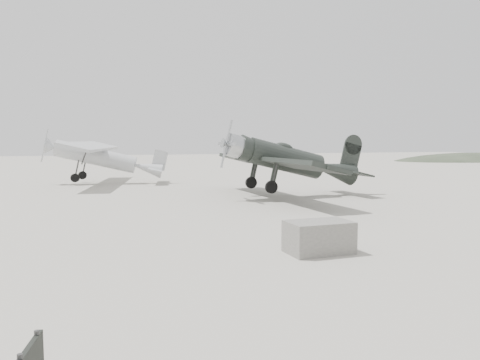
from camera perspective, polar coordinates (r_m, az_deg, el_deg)
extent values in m
plane|color=#9B948A|center=(17.76, -1.58, -5.35)|extent=(160.00, 160.00, 0.00)
ellipsoid|color=#30392A|center=(78.96, 26.58, 2.16)|extent=(32.00, 16.00, 5.20)
cylinder|color=black|center=(25.62, 5.47, 2.51)|extent=(4.38, 1.69, 1.36)
cone|color=black|center=(27.24, 11.50, 2.68)|extent=(2.62, 1.46, 1.27)
cylinder|color=#B0B3B5|center=(24.40, -0.74, 2.41)|extent=(0.97, 1.27, 1.21)
cone|color=#B0B3B5|center=(24.20, -2.03, 2.38)|extent=(0.38, 0.57, 0.55)
cube|color=#B0B3B5|center=(24.22, -1.88, 2.38)|extent=(0.07, 0.18, 2.53)
ellipsoid|color=black|center=(25.51, 5.10, 3.86)|extent=(1.12, 0.74, 0.45)
cube|color=black|center=(25.33, 4.10, 1.72)|extent=(2.95, 11.81, 0.21)
cube|color=black|center=(27.67, 12.85, 2.79)|extent=(1.39, 4.16, 0.10)
cube|color=black|center=(27.74, 13.13, 4.50)|extent=(1.17, 0.19, 1.75)
cylinder|color=black|center=(24.10, 4.61, -1.64)|extent=(0.67, 0.21, 0.66)
cylinder|color=black|center=(26.46, 2.08, -1.03)|extent=(0.67, 0.21, 0.66)
cylinder|color=#333333|center=(24.03, 4.62, -0.09)|extent=(0.12, 0.12, 1.36)
cylinder|color=#333333|center=(26.40, 2.08, 0.38)|extent=(0.12, 0.12, 1.36)
cylinder|color=black|center=(27.83, 13.25, 1.83)|extent=(0.22, 0.09, 0.21)
cylinder|color=#B0B2B6|center=(34.88, -17.16, 2.73)|extent=(5.74, 2.21, 1.19)
cone|color=#B0B2B6|center=(34.40, -10.95, 2.83)|extent=(2.11, 1.42, 1.08)
cone|color=#B0B2B6|center=(35.58, -22.14, 2.62)|extent=(0.84, 1.22, 1.12)
cube|color=#B0B2B6|center=(35.70, -22.81, 2.61)|extent=(0.08, 0.16, 2.38)
cube|color=#B0B2B6|center=(34.94, -17.89, 3.81)|extent=(4.21, 12.06, 0.19)
cube|color=#B0B2B6|center=(34.36, -10.05, 2.93)|extent=(1.63, 3.79, 0.09)
cube|color=#B0B2B6|center=(34.34, -9.89, 4.11)|extent=(0.97, 0.26, 1.41)
cylinder|color=black|center=(33.99, -18.89, -0.15)|extent=(0.62, 0.26, 0.61)
cylinder|color=black|center=(36.31, -18.10, 0.19)|extent=(0.62, 0.26, 0.61)
cylinder|color=#333333|center=(33.94, -18.92, 0.89)|extent=(0.11, 0.11, 1.30)
cylinder|color=#333333|center=(36.26, -18.13, 1.16)|extent=(0.11, 0.11, 1.30)
cylinder|color=black|center=(34.36, -9.68, 2.31)|extent=(0.21, 0.11, 0.19)
cube|color=#64615C|center=(13.40, 9.59, -6.87)|extent=(1.84, 1.20, 0.90)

